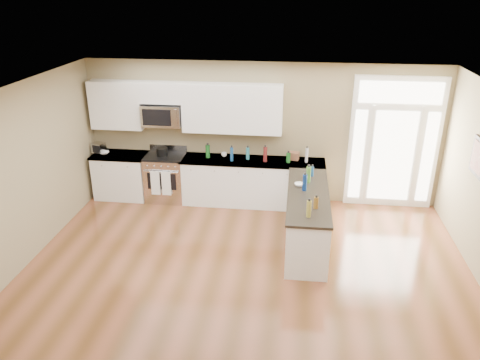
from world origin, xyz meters
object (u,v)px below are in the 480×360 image
Objects in this scene: kitchen_range at (166,177)px; toaster_oven at (98,148)px; peninsula_cabinet at (307,220)px; stockpot at (162,151)px.

kitchen_range is 1.51m from toaster_oven.
toaster_oven is (-4.25, 1.49, 0.61)m from peninsula_cabinet.
kitchen_range is 4.37× the size of toaster_oven.
toaster_oven is (-1.34, 0.02, 0.01)m from stockpot.
toaster_oven reaches higher than kitchen_range.
kitchen_range is at bearing 16.07° from toaster_oven.
toaster_oven is (-1.40, 0.04, 0.57)m from kitchen_range.
kitchen_range is 0.56m from stockpot.
stockpot is 0.92× the size of toaster_oven.
toaster_oven reaches higher than stockpot.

